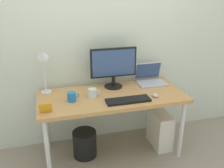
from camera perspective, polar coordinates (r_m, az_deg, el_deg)
The scene contains 13 objects.
ground_plane at distance 2.97m, azimuth 0.00°, elevation -15.14°, with size 6.00×6.00×0.00m, color gray.
back_wall at distance 2.80m, azimuth -2.14°, elevation 11.83°, with size 4.40×0.04×2.60m, color silver.
desk at distance 2.63m, azimuth 0.00°, elevation -3.67°, with size 1.51×0.67×0.71m.
monitor at distance 2.71m, azimuth 0.35°, elevation 4.28°, with size 0.51×0.20×0.44m.
laptop at distance 2.93m, azimuth 8.68°, elevation 1.37°, with size 0.32×0.27×0.23m.
desk_lamp at distance 2.60m, azimuth -15.41°, elevation 4.93°, with size 0.11×0.16×0.49m.
keyboard at distance 2.46m, azimuth 3.69°, elevation -3.71°, with size 0.44×0.14×0.02m, color black.
mouse at distance 2.59m, azimuth 9.77°, elevation -2.52°, with size 0.06×0.09×0.03m, color #B2B2B7.
coffee_mug at distance 2.48m, azimuth -9.19°, elevation -2.88°, with size 0.12×0.08×0.09m.
glass_cup at distance 2.54m, azimuth -4.44°, elevation -2.02°, with size 0.12×0.09×0.09m.
photo_frame at distance 2.31m, azimuth -14.98°, elevation -5.26°, with size 0.11×0.02×0.09m, color orange.
computer_tower at distance 3.02m, azimuth 10.88°, elevation -10.09°, with size 0.18×0.36×0.42m, color silver.
wastebasket at distance 2.84m, azimuth -6.26°, elevation -13.39°, with size 0.26×0.26×0.30m, color black.
Camera 1 is at (-0.62, -2.29, 1.78)m, focal length 40.02 mm.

